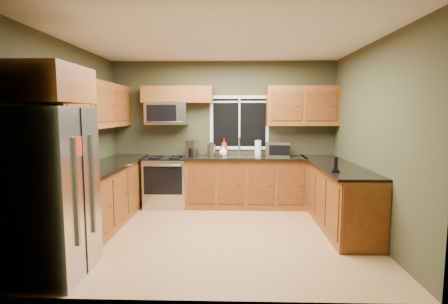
{
  "coord_description": "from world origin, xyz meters",
  "views": [
    {
      "loc": [
        0.2,
        -4.86,
        1.74
      ],
      "look_at": [
        0.05,
        0.35,
        1.15
      ],
      "focal_mm": 28.0,
      "sensor_mm": 36.0,
      "label": 1
    }
  ],
  "objects_px": {
    "microwave": "(167,113)",
    "soap_bottle_c": "(223,151)",
    "toaster_oven": "(278,149)",
    "kettle": "(211,149)",
    "cordless_phone": "(336,168)",
    "soap_bottle_a": "(224,147)",
    "refrigerator": "(50,192)",
    "range": "(166,182)",
    "paper_towel_roll": "(258,148)",
    "coffee_maker": "(192,149)"
  },
  "relations": [
    {
      "from": "microwave",
      "to": "soap_bottle_c",
      "type": "distance_m",
      "value": 1.26
    },
    {
      "from": "toaster_oven",
      "to": "microwave",
      "type": "bearing_deg",
      "value": 176.45
    },
    {
      "from": "kettle",
      "to": "cordless_phone",
      "type": "height_order",
      "value": "kettle"
    },
    {
      "from": "soap_bottle_a",
      "to": "soap_bottle_c",
      "type": "relative_size",
      "value": 1.67
    },
    {
      "from": "cordless_phone",
      "to": "refrigerator",
      "type": "bearing_deg",
      "value": -161.64
    },
    {
      "from": "refrigerator",
      "to": "kettle",
      "type": "xyz_separation_m",
      "value": [
        1.52,
        2.87,
        0.16
      ]
    },
    {
      "from": "range",
      "to": "paper_towel_roll",
      "type": "distance_m",
      "value": 1.82
    },
    {
      "from": "kettle",
      "to": "soap_bottle_a",
      "type": "xyz_separation_m",
      "value": [
        0.23,
        0.13,
        0.03
      ]
    },
    {
      "from": "refrigerator",
      "to": "kettle",
      "type": "distance_m",
      "value": 3.25
    },
    {
      "from": "soap_bottle_a",
      "to": "range",
      "type": "bearing_deg",
      "value": -167.77
    },
    {
      "from": "coffee_maker",
      "to": "microwave",
      "type": "bearing_deg",
      "value": 162.12
    },
    {
      "from": "cordless_phone",
      "to": "soap_bottle_a",
      "type": "bearing_deg",
      "value": 129.17
    },
    {
      "from": "microwave",
      "to": "toaster_oven",
      "type": "height_order",
      "value": "microwave"
    },
    {
      "from": "refrigerator",
      "to": "coffee_maker",
      "type": "relative_size",
      "value": 5.94
    },
    {
      "from": "microwave",
      "to": "cordless_phone",
      "type": "bearing_deg",
      "value": -34.69
    },
    {
      "from": "coffee_maker",
      "to": "range",
      "type": "bearing_deg",
      "value": 177.77
    },
    {
      "from": "toaster_oven",
      "to": "soap_bottle_a",
      "type": "xyz_separation_m",
      "value": [
        -0.99,
        0.22,
        0.02
      ]
    },
    {
      "from": "microwave",
      "to": "soap_bottle_a",
      "type": "height_order",
      "value": "microwave"
    },
    {
      "from": "soap_bottle_c",
      "to": "soap_bottle_a",
      "type": "bearing_deg",
      "value": 84.99
    },
    {
      "from": "kettle",
      "to": "cordless_phone",
      "type": "relative_size",
      "value": 1.27
    },
    {
      "from": "toaster_oven",
      "to": "soap_bottle_c",
      "type": "relative_size",
      "value": 2.59
    },
    {
      "from": "soap_bottle_c",
      "to": "range",
      "type": "bearing_deg",
      "value": -175.48
    },
    {
      "from": "soap_bottle_a",
      "to": "cordless_phone",
      "type": "distance_m",
      "value": 2.46
    },
    {
      "from": "range",
      "to": "coffee_maker",
      "type": "relative_size",
      "value": 3.09
    },
    {
      "from": "kettle",
      "to": "soap_bottle_c",
      "type": "relative_size",
      "value": 1.42
    },
    {
      "from": "coffee_maker",
      "to": "kettle",
      "type": "relative_size",
      "value": 1.14
    },
    {
      "from": "refrigerator",
      "to": "range",
      "type": "xyz_separation_m",
      "value": [
        0.69,
        2.77,
        -0.43
      ]
    },
    {
      "from": "refrigerator",
      "to": "soap_bottle_a",
      "type": "height_order",
      "value": "refrigerator"
    },
    {
      "from": "toaster_oven",
      "to": "coffee_maker",
      "type": "bearing_deg",
      "value": -179.02
    },
    {
      "from": "kettle",
      "to": "soap_bottle_a",
      "type": "distance_m",
      "value": 0.27
    },
    {
      "from": "soap_bottle_c",
      "to": "kettle",
      "type": "bearing_deg",
      "value": 176.07
    },
    {
      "from": "paper_towel_roll",
      "to": "cordless_phone",
      "type": "height_order",
      "value": "paper_towel_roll"
    },
    {
      "from": "microwave",
      "to": "range",
      "type": "bearing_deg",
      "value": -89.98
    },
    {
      "from": "microwave",
      "to": "coffee_maker",
      "type": "bearing_deg",
      "value": -17.88
    },
    {
      "from": "refrigerator",
      "to": "soap_bottle_c",
      "type": "height_order",
      "value": "refrigerator"
    },
    {
      "from": "range",
      "to": "coffee_maker",
      "type": "height_order",
      "value": "coffee_maker"
    },
    {
      "from": "toaster_oven",
      "to": "kettle",
      "type": "distance_m",
      "value": 1.23
    },
    {
      "from": "paper_towel_roll",
      "to": "soap_bottle_c",
      "type": "height_order",
      "value": "paper_towel_roll"
    },
    {
      "from": "range",
      "to": "paper_towel_roll",
      "type": "height_order",
      "value": "paper_towel_roll"
    },
    {
      "from": "microwave",
      "to": "cordless_phone",
      "type": "height_order",
      "value": "microwave"
    },
    {
      "from": "microwave",
      "to": "paper_towel_roll",
      "type": "relative_size",
      "value": 2.44
    },
    {
      "from": "refrigerator",
      "to": "kettle",
      "type": "relative_size",
      "value": 6.74
    },
    {
      "from": "paper_towel_roll",
      "to": "toaster_oven",
      "type": "bearing_deg",
      "value": -26.55
    },
    {
      "from": "toaster_oven",
      "to": "paper_towel_roll",
      "type": "xyz_separation_m",
      "value": [
        -0.36,
        0.18,
        0.01
      ]
    },
    {
      "from": "coffee_maker",
      "to": "soap_bottle_c",
      "type": "height_order",
      "value": "coffee_maker"
    },
    {
      "from": "paper_towel_roll",
      "to": "soap_bottle_a",
      "type": "relative_size",
      "value": 0.99
    },
    {
      "from": "range",
      "to": "toaster_oven",
      "type": "xyz_separation_m",
      "value": [
        2.06,
        0.01,
        0.61
      ]
    },
    {
      "from": "range",
      "to": "kettle",
      "type": "relative_size",
      "value": 3.51
    },
    {
      "from": "soap_bottle_c",
      "to": "cordless_phone",
      "type": "relative_size",
      "value": 0.89
    },
    {
      "from": "refrigerator",
      "to": "coffee_maker",
      "type": "bearing_deg",
      "value": 66.98
    }
  ]
}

